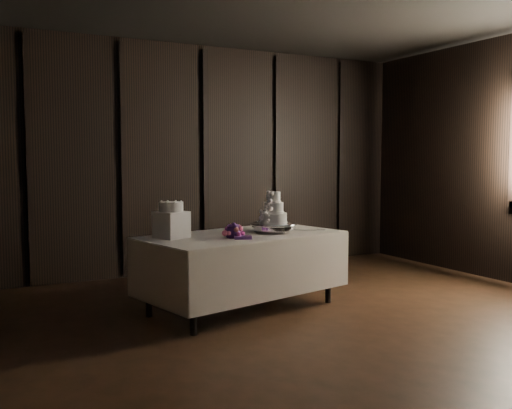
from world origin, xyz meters
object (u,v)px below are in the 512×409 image
at_px(wedding_cake, 272,211).
at_px(bouquet, 233,232).
at_px(box_pedestal, 171,225).
at_px(small_cake, 171,207).
at_px(cake_stand, 274,228).
at_px(display_table, 243,268).

relative_size(wedding_cake, bouquet, 0.88).
bearing_deg(bouquet, box_pedestal, 153.03).
xyz_separation_m(bouquet, small_cake, (-0.52, 0.26, 0.24)).
distance_m(wedding_cake, small_cake, 1.05).
bearing_deg(cake_stand, small_cake, 176.03).
height_order(wedding_cake, bouquet, wedding_cake).
bearing_deg(cake_stand, box_pedestal, 176.03).
bearing_deg(wedding_cake, bouquet, 175.11).
bearing_deg(small_cake, box_pedestal, 0.00).
bearing_deg(bouquet, display_table, 44.61).
xyz_separation_m(bouquet, box_pedestal, (-0.52, 0.26, 0.07)).
bearing_deg(bouquet, cake_stand, 19.02).
bearing_deg(wedding_cake, small_cake, 151.81).
bearing_deg(small_cake, cake_stand, -3.97).
relative_size(display_table, small_cake, 9.56).
bearing_deg(small_cake, display_table, -5.30).
xyz_separation_m(wedding_cake, small_cake, (-1.04, 0.09, 0.08)).
distance_m(box_pedestal, small_cake, 0.17).
height_order(cake_stand, wedding_cake, wedding_cake).
bearing_deg(box_pedestal, display_table, -5.30).
height_order(box_pedestal, small_cake, small_cake).
relative_size(wedding_cake, small_cake, 1.42).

